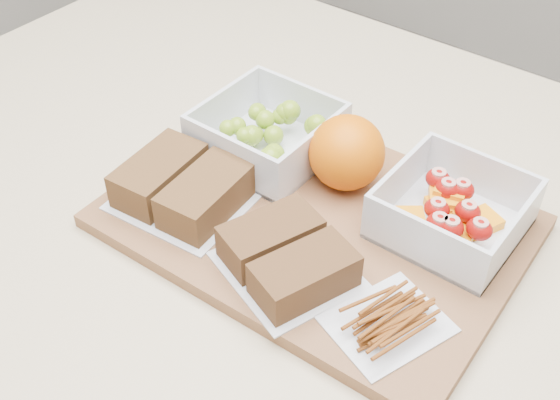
{
  "coord_description": "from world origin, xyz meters",
  "views": [
    {
      "loc": [
        0.33,
        -0.45,
        1.42
      ],
      "look_at": [
        -0.01,
        -0.0,
        0.93
      ],
      "focal_mm": 45.0,
      "sensor_mm": 36.0,
      "label": 1
    }
  ],
  "objects_px": {
    "cutting_board": "(315,221)",
    "grape_container": "(270,134)",
    "sandwich_bag_left": "(183,186)",
    "pretzel_bag": "(388,317)",
    "orange": "(347,153)",
    "sandwich_bag_center": "(287,257)",
    "fruit_container": "(452,213)"
  },
  "relations": [
    {
      "from": "grape_container",
      "to": "orange",
      "type": "bearing_deg",
      "value": 3.75
    },
    {
      "from": "sandwich_bag_left",
      "to": "sandwich_bag_center",
      "type": "xyz_separation_m",
      "value": [
        0.15,
        -0.01,
        -0.0
      ]
    },
    {
      "from": "grape_container",
      "to": "orange",
      "type": "height_order",
      "value": "orange"
    },
    {
      "from": "cutting_board",
      "to": "grape_container",
      "type": "relative_size",
      "value": 3.02
    },
    {
      "from": "fruit_container",
      "to": "sandwich_bag_left",
      "type": "height_order",
      "value": "fruit_container"
    },
    {
      "from": "grape_container",
      "to": "pretzel_bag",
      "type": "height_order",
      "value": "grape_container"
    },
    {
      "from": "cutting_board",
      "to": "sandwich_bag_center",
      "type": "distance_m",
      "value": 0.09
    },
    {
      "from": "grape_container",
      "to": "orange",
      "type": "relative_size",
      "value": 1.66
    },
    {
      "from": "orange",
      "to": "pretzel_bag",
      "type": "bearing_deg",
      "value": -45.45
    },
    {
      "from": "fruit_container",
      "to": "sandwich_bag_center",
      "type": "xyz_separation_m",
      "value": [
        -0.1,
        -0.15,
        -0.0
      ]
    },
    {
      "from": "orange",
      "to": "cutting_board",
      "type": "bearing_deg",
      "value": -84.33
    },
    {
      "from": "grape_container",
      "to": "sandwich_bag_center",
      "type": "height_order",
      "value": "grape_container"
    },
    {
      "from": "cutting_board",
      "to": "fruit_container",
      "type": "bearing_deg",
      "value": 27.69
    },
    {
      "from": "fruit_container",
      "to": "pretzel_bag",
      "type": "distance_m",
      "value": 0.15
    },
    {
      "from": "fruit_container",
      "to": "sandwich_bag_center",
      "type": "distance_m",
      "value": 0.18
    },
    {
      "from": "orange",
      "to": "grape_container",
      "type": "bearing_deg",
      "value": -176.25
    },
    {
      "from": "cutting_board",
      "to": "pretzel_bag",
      "type": "relative_size",
      "value": 3.35
    },
    {
      "from": "orange",
      "to": "sandwich_bag_center",
      "type": "height_order",
      "value": "orange"
    },
    {
      "from": "cutting_board",
      "to": "sandwich_bag_center",
      "type": "xyz_separation_m",
      "value": [
        0.02,
        -0.08,
        0.03
      ]
    },
    {
      "from": "cutting_board",
      "to": "grape_container",
      "type": "distance_m",
      "value": 0.13
    },
    {
      "from": "grape_container",
      "to": "sandwich_bag_center",
      "type": "distance_m",
      "value": 0.19
    },
    {
      "from": "sandwich_bag_left",
      "to": "orange",
      "type": "bearing_deg",
      "value": 47.42
    },
    {
      "from": "sandwich_bag_left",
      "to": "pretzel_bag",
      "type": "relative_size",
      "value": 1.18
    },
    {
      "from": "fruit_container",
      "to": "orange",
      "type": "height_order",
      "value": "orange"
    },
    {
      "from": "grape_container",
      "to": "fruit_container",
      "type": "height_order",
      "value": "grape_container"
    },
    {
      "from": "fruit_container",
      "to": "orange",
      "type": "relative_size",
      "value": 1.61
    },
    {
      "from": "cutting_board",
      "to": "fruit_container",
      "type": "distance_m",
      "value": 0.14
    },
    {
      "from": "pretzel_bag",
      "to": "fruit_container",
      "type": "bearing_deg",
      "value": 95.6
    },
    {
      "from": "cutting_board",
      "to": "sandwich_bag_center",
      "type": "height_order",
      "value": "sandwich_bag_center"
    },
    {
      "from": "sandwich_bag_center",
      "to": "cutting_board",
      "type": "bearing_deg",
      "value": 105.98
    },
    {
      "from": "sandwich_bag_left",
      "to": "sandwich_bag_center",
      "type": "distance_m",
      "value": 0.15
    },
    {
      "from": "cutting_board",
      "to": "pretzel_bag",
      "type": "height_order",
      "value": "pretzel_bag"
    }
  ]
}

